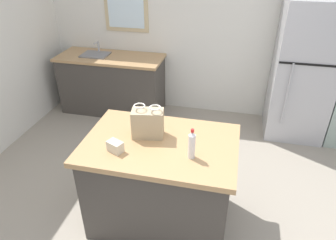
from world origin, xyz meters
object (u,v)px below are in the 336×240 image
object	(u,v)px
shopping_bag	(148,123)
refrigerator	(303,72)
kitchen_island	(161,182)
bottle	(192,145)
small_box	(115,147)

from	to	relation	value
shopping_bag	refrigerator	bearing A→B (deg)	51.05
kitchen_island	refrigerator	size ratio (longest dim) A/B	0.72
refrigerator	kitchen_island	bearing A→B (deg)	-125.56
kitchen_island	shopping_bag	world-z (taller)	shopping_bag
bottle	refrigerator	bearing A→B (deg)	62.14
refrigerator	bottle	xyz separation A→B (m)	(-1.15, -2.17, 0.12)
kitchen_island	shopping_bag	distance (m)	0.61
refrigerator	shopping_bag	bearing A→B (deg)	-128.95
small_box	refrigerator	bearing A→B (deg)	51.56
kitchen_island	small_box	size ratio (longest dim) A/B	10.40
shopping_bag	bottle	xyz separation A→B (m)	(0.43, -0.22, -0.01)
small_box	bottle	world-z (taller)	bottle
refrigerator	shopping_bag	size ratio (longest dim) A/B	6.20
kitchen_island	refrigerator	bearing A→B (deg)	54.44
bottle	shopping_bag	bearing A→B (deg)	152.29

